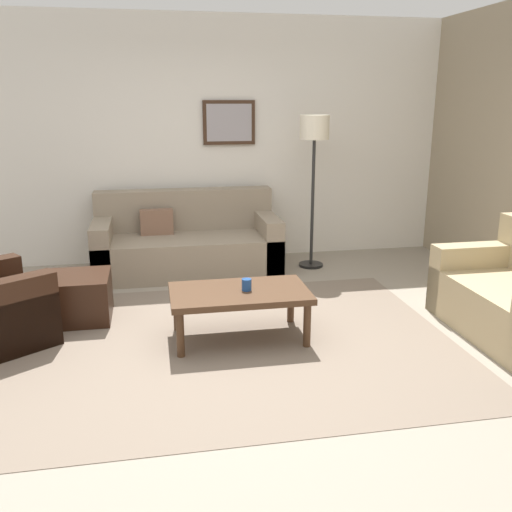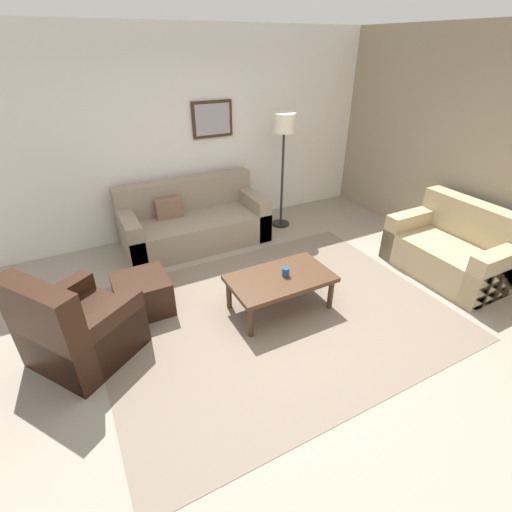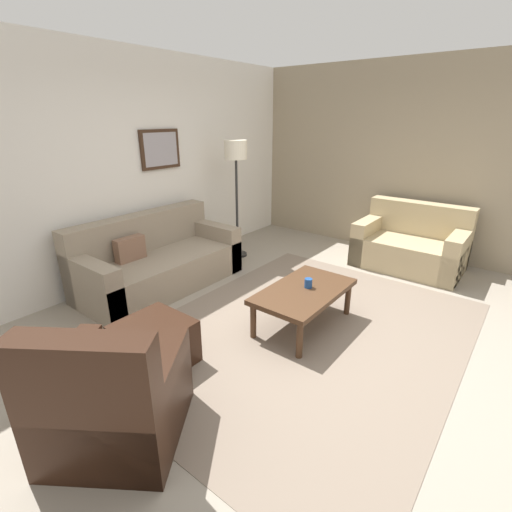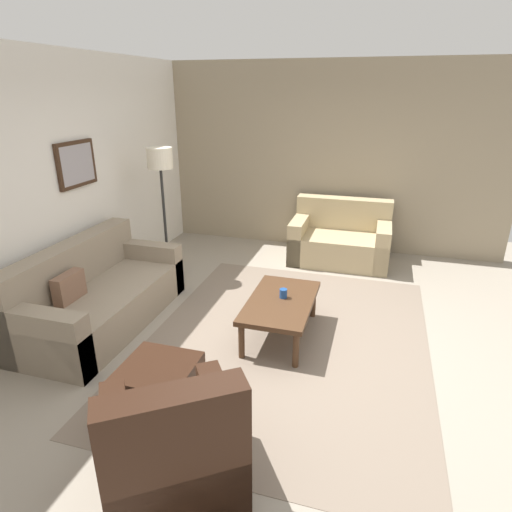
{
  "view_description": "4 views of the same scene",
  "coord_description": "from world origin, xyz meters",
  "px_view_note": "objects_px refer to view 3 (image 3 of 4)",
  "views": [
    {
      "loc": [
        -0.55,
        -4.06,
        1.88
      ],
      "look_at": [
        0.24,
        0.11,
        0.68
      ],
      "focal_mm": 39.26,
      "sensor_mm": 36.0,
      "label": 1
    },
    {
      "loc": [
        -1.65,
        -2.67,
        2.55
      ],
      "look_at": [
        -0.12,
        0.23,
        0.65
      ],
      "focal_mm": 25.82,
      "sensor_mm": 36.0,
      "label": 2
    },
    {
      "loc": [
        -2.79,
        -1.55,
        2.02
      ],
      "look_at": [
        -0.05,
        0.58,
        0.69
      ],
      "focal_mm": 25.73,
      "sensor_mm": 36.0,
      "label": 3
    },
    {
      "loc": [
        -3.68,
        -0.75,
        2.4
      ],
      "look_at": [
        -0.0,
        0.32,
        0.9
      ],
      "focal_mm": 30.14,
      "sensor_mm": 36.0,
      "label": 4
    }
  ],
  "objects_px": {
    "armchair_leather": "(112,406)",
    "ottoman": "(155,344)",
    "couch_loveseat": "(411,246)",
    "cup": "(308,283)",
    "coffee_table": "(304,294)",
    "framed_artwork": "(160,149)",
    "couch_main": "(156,262)",
    "lamp_standing": "(236,162)"
  },
  "relations": [
    {
      "from": "ottoman",
      "to": "cup",
      "type": "height_order",
      "value": "cup"
    },
    {
      "from": "cup",
      "to": "framed_artwork",
      "type": "bearing_deg",
      "value": 84.9
    },
    {
      "from": "couch_loveseat",
      "to": "framed_artwork",
      "type": "distance_m",
      "value": 3.71
    },
    {
      "from": "lamp_standing",
      "to": "framed_artwork",
      "type": "relative_size",
      "value": 2.84
    },
    {
      "from": "couch_main",
      "to": "ottoman",
      "type": "height_order",
      "value": "couch_main"
    },
    {
      "from": "lamp_standing",
      "to": "coffee_table",
      "type": "bearing_deg",
      "value": -121.44
    },
    {
      "from": "couch_loveseat",
      "to": "coffee_table",
      "type": "distance_m",
      "value": 2.37
    },
    {
      "from": "couch_main",
      "to": "armchair_leather",
      "type": "bearing_deg",
      "value": -133.79
    },
    {
      "from": "couch_loveseat",
      "to": "lamp_standing",
      "type": "xyz_separation_m",
      "value": [
        -1.21,
        2.22,
        1.11
      ]
    },
    {
      "from": "coffee_table",
      "to": "cup",
      "type": "height_order",
      "value": "cup"
    },
    {
      "from": "cup",
      "to": "lamp_standing",
      "type": "height_order",
      "value": "lamp_standing"
    },
    {
      "from": "coffee_table",
      "to": "couch_main",
      "type": "bearing_deg",
      "value": 98.24
    },
    {
      "from": "couch_main",
      "to": "armchair_leather",
      "type": "xyz_separation_m",
      "value": [
        -1.72,
        -1.8,
        0.01
      ]
    },
    {
      "from": "couch_main",
      "to": "coffee_table",
      "type": "height_order",
      "value": "couch_main"
    },
    {
      "from": "cup",
      "to": "framed_artwork",
      "type": "xyz_separation_m",
      "value": [
        0.22,
        2.43,
        1.16
      ]
    },
    {
      "from": "ottoman",
      "to": "lamp_standing",
      "type": "height_order",
      "value": "lamp_standing"
    },
    {
      "from": "cup",
      "to": "framed_artwork",
      "type": "distance_m",
      "value": 2.7
    },
    {
      "from": "cup",
      "to": "lamp_standing",
      "type": "bearing_deg",
      "value": 59.99
    },
    {
      "from": "ottoman",
      "to": "coffee_table",
      "type": "relative_size",
      "value": 0.51
    },
    {
      "from": "ottoman",
      "to": "coffee_table",
      "type": "bearing_deg",
      "value": -26.65
    },
    {
      "from": "cup",
      "to": "ottoman",
      "type": "bearing_deg",
      "value": 153.93
    },
    {
      "from": "framed_artwork",
      "to": "ottoman",
      "type": "bearing_deg",
      "value": -132.46
    },
    {
      "from": "couch_loveseat",
      "to": "ottoman",
      "type": "xyz_separation_m",
      "value": [
        -3.67,
        1.03,
        -0.1
      ]
    },
    {
      "from": "couch_loveseat",
      "to": "coffee_table",
      "type": "bearing_deg",
      "value": 171.28
    },
    {
      "from": "ottoman",
      "to": "framed_artwork",
      "type": "distance_m",
      "value": 2.76
    },
    {
      "from": "cup",
      "to": "framed_artwork",
      "type": "relative_size",
      "value": 0.16
    },
    {
      "from": "ottoman",
      "to": "cup",
      "type": "distance_m",
      "value": 1.56
    },
    {
      "from": "armchair_leather",
      "to": "ottoman",
      "type": "bearing_deg",
      "value": 34.69
    },
    {
      "from": "coffee_table",
      "to": "cup",
      "type": "bearing_deg",
      "value": -11.13
    },
    {
      "from": "couch_loveseat",
      "to": "cup",
      "type": "bearing_deg",
      "value": 171.34
    },
    {
      "from": "armchair_leather",
      "to": "framed_artwork",
      "type": "relative_size",
      "value": 1.85
    },
    {
      "from": "coffee_table",
      "to": "cup",
      "type": "xyz_separation_m",
      "value": [
        0.06,
        -0.01,
        0.1
      ]
    },
    {
      "from": "cup",
      "to": "armchair_leather",
      "type": "bearing_deg",
      "value": 174.27
    },
    {
      "from": "couch_loveseat",
      "to": "cup",
      "type": "xyz_separation_m",
      "value": [
        -2.29,
        0.35,
        0.16
      ]
    },
    {
      "from": "ottoman",
      "to": "couch_loveseat",
      "type": "bearing_deg",
      "value": -15.62
    },
    {
      "from": "ottoman",
      "to": "lamp_standing",
      "type": "xyz_separation_m",
      "value": [
        2.46,
        1.19,
        1.21
      ]
    },
    {
      "from": "couch_main",
      "to": "ottoman",
      "type": "bearing_deg",
      "value": -128.16
    },
    {
      "from": "couch_loveseat",
      "to": "armchair_leather",
      "type": "xyz_separation_m",
      "value": [
        -4.35,
        0.56,
        0.01
      ]
    },
    {
      "from": "armchair_leather",
      "to": "coffee_table",
      "type": "bearing_deg",
      "value": -5.58
    },
    {
      "from": "lamp_standing",
      "to": "framed_artwork",
      "type": "xyz_separation_m",
      "value": [
        -0.86,
        0.56,
        0.2
      ]
    },
    {
      "from": "coffee_table",
      "to": "framed_artwork",
      "type": "xyz_separation_m",
      "value": [
        0.27,
        2.42,
        1.25
      ]
    },
    {
      "from": "cup",
      "to": "lamp_standing",
      "type": "distance_m",
      "value": 2.36
    }
  ]
}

